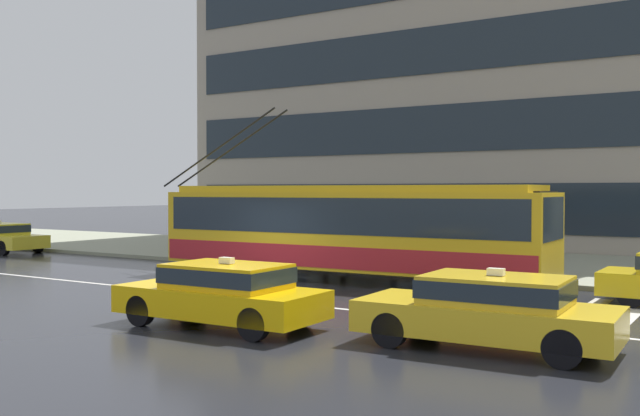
# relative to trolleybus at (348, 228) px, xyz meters

# --- Properties ---
(ground_plane) EXTENTS (160.00, 160.00, 0.00)m
(ground_plane) POSITION_rel_trolleybus_xyz_m (-1.60, -3.23, -1.58)
(ground_plane) COLOR #232429
(sidewalk_slab) EXTENTS (80.00, 10.00, 0.14)m
(sidewalk_slab) POSITION_rel_trolleybus_xyz_m (-1.60, 6.60, -1.51)
(sidewalk_slab) COLOR gray
(sidewalk_slab) RESTS_ON ground_plane
(crosswalk_stripe_edge_near) EXTENTS (0.44, 4.40, 0.01)m
(crosswalk_stripe_edge_near) POSITION_rel_trolleybus_xyz_m (7.18, -1.81, -1.58)
(crosswalk_stripe_edge_near) COLOR beige
(crosswalk_stripe_edge_near) RESTS_ON ground_plane
(crosswalk_stripe_inner_a) EXTENTS (0.44, 4.40, 0.01)m
(crosswalk_stripe_inner_a) POSITION_rel_trolleybus_xyz_m (8.08, -1.81, -1.58)
(crosswalk_stripe_inner_a) COLOR beige
(crosswalk_stripe_inner_a) RESTS_ON ground_plane
(lane_centre_line) EXTENTS (72.00, 0.14, 0.01)m
(lane_centre_line) POSITION_rel_trolleybus_xyz_m (-1.60, -4.43, -1.58)
(lane_centre_line) COLOR silver
(lane_centre_line) RESTS_ON ground_plane
(trolleybus) EXTENTS (13.06, 2.85, 5.31)m
(trolleybus) POSITION_rel_trolleybus_xyz_m (0.00, 0.00, 0.00)
(trolleybus) COLOR gold
(trolleybus) RESTS_ON ground_plane
(taxi_oncoming_far) EXTENTS (4.44, 1.95, 1.39)m
(taxi_oncoming_far) POSITION_rel_trolleybus_xyz_m (6.62, -6.60, -0.88)
(taxi_oncoming_far) COLOR yellow
(taxi_oncoming_far) RESTS_ON ground_plane
(taxi_oncoming_near) EXTENTS (4.30, 1.85, 1.39)m
(taxi_oncoming_near) POSITION_rel_trolleybus_xyz_m (1.47, -7.53, -0.88)
(taxi_oncoming_near) COLOR yellow
(taxi_oncoming_near) RESTS_ON ground_plane
(taxi_far_behind) EXTENTS (4.48, 1.88, 1.39)m
(taxi_far_behind) POSITION_rel_trolleybus_xyz_m (-17.86, 0.41, -0.88)
(taxi_far_behind) COLOR yellow
(taxi_far_behind) RESTS_ON ground_plane
(bus_shelter) EXTENTS (4.16, 1.58, 2.40)m
(bus_shelter) POSITION_rel_trolleybus_xyz_m (-2.41, 3.94, 0.35)
(bus_shelter) COLOR gray
(bus_shelter) RESTS_ON sidewalk_slab
(pedestrian_at_shelter) EXTENTS (0.51, 0.51, 1.70)m
(pedestrian_at_shelter) POSITION_rel_trolleybus_xyz_m (-1.40, 2.07, -0.43)
(pedestrian_at_shelter) COLOR black
(pedestrian_at_shelter) RESTS_ON sidewalk_slab
(pedestrian_approaching_curb) EXTENTS (1.19, 1.19, 1.95)m
(pedestrian_approaching_curb) POSITION_rel_trolleybus_xyz_m (-2.81, 3.28, 0.12)
(pedestrian_approaching_curb) COLOR black
(pedestrian_approaching_curb) RESTS_ON sidewalk_slab
(pedestrian_walking_past) EXTENTS (1.29, 1.29, 2.02)m
(pedestrian_walking_past) POSITION_rel_trolleybus_xyz_m (-0.27, 3.73, 0.18)
(pedestrian_walking_past) COLOR #223249
(pedestrian_walking_past) RESTS_ON sidewalk_slab
(pedestrian_waiting_by_pole) EXTENTS (1.43, 1.43, 1.99)m
(pedestrian_waiting_by_pole) POSITION_rel_trolleybus_xyz_m (3.28, 3.89, 0.17)
(pedestrian_waiting_by_pole) COLOR #5E4F53
(pedestrian_waiting_by_pole) RESTS_ON sidewalk_slab
(office_tower_corner_left) EXTENTS (24.45, 15.69, 21.78)m
(office_tower_corner_left) POSITION_rel_trolleybus_xyz_m (-4.40, 19.31, 9.32)
(office_tower_corner_left) COLOR #9E9486
(office_tower_corner_left) RESTS_ON ground_plane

